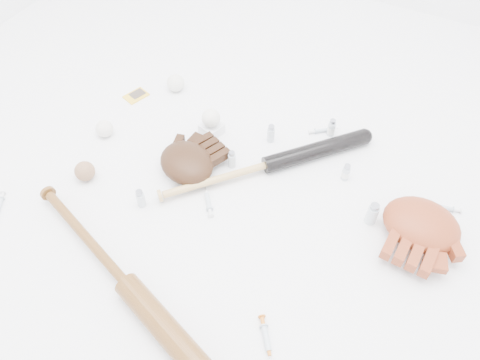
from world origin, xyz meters
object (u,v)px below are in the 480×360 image
at_px(bat_dark, 267,165).
at_px(glove_dark, 187,162).
at_px(bat_wood, 128,285).
at_px(pedestal, 212,129).

xyz_separation_m(bat_dark, glove_dark, (-0.25, -0.13, 0.02)).
relative_size(bat_dark, bat_wood, 0.84).
bearing_deg(bat_wood, pedestal, 118.76).
xyz_separation_m(glove_dark, pedestal, (-0.02, 0.21, -0.03)).
height_order(bat_dark, glove_dark, glove_dark).
xyz_separation_m(bat_wood, pedestal, (-0.11, 0.70, -0.02)).
relative_size(glove_dark, pedestal, 3.42).
height_order(glove_dark, pedestal, glove_dark).
bearing_deg(pedestal, glove_dark, -84.66).
bearing_deg(bat_wood, glove_dark, 120.49).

